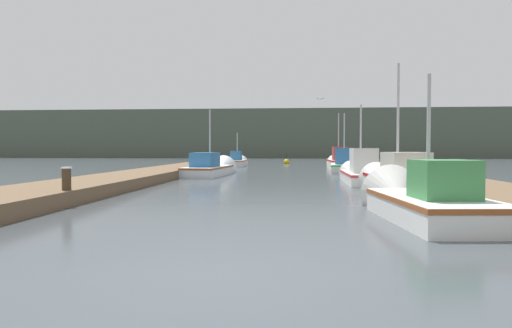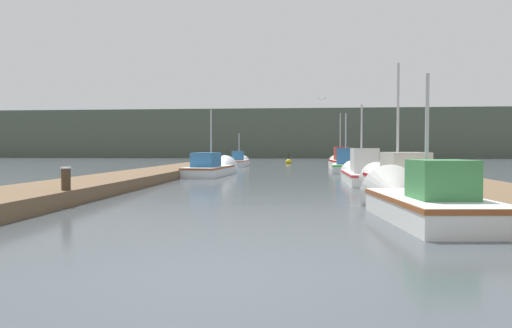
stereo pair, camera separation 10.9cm
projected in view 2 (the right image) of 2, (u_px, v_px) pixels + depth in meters
ground_plane at (214, 283)px, 5.16m from camera, size 200.00×200.00×0.00m
dock_left at (144, 176)px, 21.65m from camera, size 2.83×40.00×0.42m
dock_right at (418, 178)px, 20.49m from camera, size 2.83×40.00×0.42m
distant_shore_ridge at (292, 135)px, 78.47m from camera, size 120.00×16.00×7.75m
fishing_boat_0 at (419, 201)px, 10.09m from camera, size 2.17×4.95×3.66m
fishing_boat_1 at (395, 181)px, 14.47m from camera, size 1.73×5.01×4.50m
fishing_boat_2 at (360, 173)px, 20.53m from camera, size 1.48×5.91×3.90m
fishing_boat_3 at (213, 168)px, 25.91m from camera, size 2.17×6.39×4.23m
fishing_boat_4 at (345, 164)px, 29.63m from camera, size 2.05×5.56×4.31m
fishing_boat_5 at (340, 162)px, 33.84m from camera, size 1.48×5.30×4.43m
fishing_boat_6 at (239, 162)px, 38.80m from camera, size 1.39×4.73×3.20m
mooring_piling_0 at (66, 186)px, 12.06m from camera, size 0.27×0.27×1.03m
mooring_piling_1 at (419, 179)px, 15.50m from camera, size 0.29×0.29×0.97m
channel_buoy at (289, 162)px, 44.96m from camera, size 0.60×0.60×1.10m
seagull_lead at (322, 99)px, 30.34m from camera, size 0.56×0.30×0.12m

